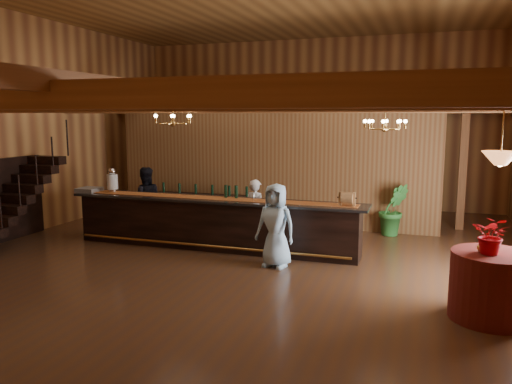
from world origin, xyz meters
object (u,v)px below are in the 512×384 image
(round_table, at_px, (491,286))
(chandelier_right, at_px, (385,124))
(beverage_dispenser, at_px, (112,181))
(staff_second, at_px, (145,201))
(bartender, at_px, (255,211))
(tasting_bar, at_px, (214,223))
(floor_plant, at_px, (393,209))
(raffle_drum, at_px, (347,198))
(backbar_shelf, at_px, (204,209))
(chandelier_left, at_px, (173,119))
(pendant_lamp, at_px, (501,158))
(guest, at_px, (276,225))

(round_table, xyz_separation_m, chandelier_right, (-1.78, 2.21, 2.33))
(beverage_dispenser, height_order, staff_second, beverage_dispenser)
(bartender, height_order, staff_second, staff_second)
(tasting_bar, relative_size, round_table, 5.90)
(chandelier_right, relative_size, floor_plant, 0.60)
(raffle_drum, height_order, backbar_shelf, raffle_drum)
(raffle_drum, bearing_deg, tasting_bar, 179.20)
(chandelier_left, bearing_deg, staff_second, 133.94)
(pendant_lamp, bearing_deg, tasting_bar, 156.52)
(chandelier_right, bearing_deg, floor_plant, 88.30)
(chandelier_right, relative_size, bartender, 0.52)
(beverage_dispenser, xyz_separation_m, round_table, (8.18, -2.43, -0.93))
(pendant_lamp, distance_m, guest, 4.34)
(pendant_lamp, bearing_deg, chandelier_right, 128.92)
(round_table, height_order, chandelier_right, chandelier_right)
(beverage_dispenser, distance_m, guest, 4.55)
(tasting_bar, relative_size, chandelier_left, 8.65)
(beverage_dispenser, distance_m, raffle_drum, 5.69)
(bartender, bearing_deg, tasting_bar, 66.55)
(raffle_drum, height_order, floor_plant, raffle_drum)
(bartender, distance_m, staff_second, 2.95)
(staff_second, bearing_deg, beverage_dispenser, 21.33)
(chandelier_left, relative_size, floor_plant, 0.60)
(bartender, xyz_separation_m, floor_plant, (3.05, 1.82, -0.10))
(chandelier_left, bearing_deg, beverage_dispenser, 151.86)
(round_table, height_order, staff_second, staff_second)
(backbar_shelf, bearing_deg, tasting_bar, -61.80)
(raffle_drum, distance_m, bartender, 2.47)
(guest, bearing_deg, bartender, 129.63)
(beverage_dispenser, distance_m, bartender, 3.57)
(floor_plant, bearing_deg, raffle_drum, -106.71)
(backbar_shelf, height_order, round_table, round_table)
(chandelier_left, relative_size, staff_second, 0.47)
(chandelier_right, relative_size, staff_second, 0.47)
(round_table, bearing_deg, staff_second, 157.97)
(tasting_bar, bearing_deg, staff_second, 161.47)
(raffle_drum, distance_m, backbar_shelf, 5.03)
(tasting_bar, xyz_separation_m, chandelier_right, (3.71, -0.18, 2.25))
(tasting_bar, distance_m, staff_second, 2.35)
(chandelier_right, xyz_separation_m, staff_second, (-5.92, 0.91, -1.98))
(chandelier_left, height_order, guest, chandelier_left)
(tasting_bar, height_order, floor_plant, floor_plant)
(chandelier_left, height_order, floor_plant, chandelier_left)
(pendant_lamp, relative_size, floor_plant, 0.68)
(backbar_shelf, distance_m, round_table, 8.31)
(raffle_drum, bearing_deg, guest, -146.29)
(beverage_dispenser, bearing_deg, chandelier_left, -28.14)
(chandelier_right, bearing_deg, beverage_dispenser, 178.01)
(chandelier_left, height_order, chandelier_right, same)
(backbar_shelf, distance_m, chandelier_left, 4.48)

